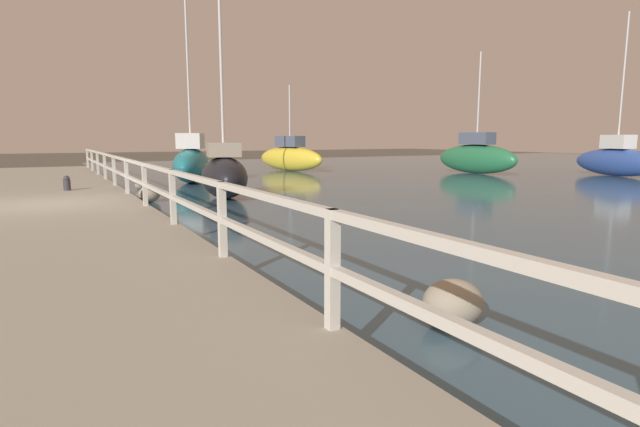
{
  "coord_description": "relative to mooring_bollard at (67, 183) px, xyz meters",
  "views": [
    {
      "loc": [
        0.11,
        -13.78,
        1.94
      ],
      "look_at": [
        5.6,
        -3.78,
        0.21
      ],
      "focal_mm": 28.0,
      "sensor_mm": 36.0,
      "label": 1
    }
  ],
  "objects": [
    {
      "name": "sailboat_black",
      "position": [
        4.55,
        -1.4,
        0.2
      ],
      "size": [
        2.17,
        3.65,
        7.74
      ],
      "rotation": [
        0.0,
        0.0,
        -0.22
      ],
      "color": "black",
      "rests_on": "water_surface"
    },
    {
      "name": "sailboat_blue",
      "position": [
        25.23,
        -1.93,
        0.25
      ],
      "size": [
        2.58,
        5.58,
        8.12
      ],
      "rotation": [
        0.0,
        0.0,
        -0.27
      ],
      "color": "#2D4C9E",
      "rests_on": "water_surface"
    },
    {
      "name": "mooring_bollard",
      "position": [
        0.0,
        0.0,
        0.0
      ],
      "size": [
        0.21,
        0.21,
        0.46
      ],
      "color": "#333338",
      "rests_on": "dock_walkway"
    },
    {
      "name": "boulder_water_edge",
      "position": [
        2.59,
        2.74,
        -0.41
      ],
      "size": [
        0.43,
        0.39,
        0.32
      ],
      "color": "gray",
      "rests_on": "ground"
    },
    {
      "name": "boulder_near_dock",
      "position": [
        2.18,
        -1.36,
        -0.33
      ],
      "size": [
        0.65,
        0.58,
        0.49
      ],
      "color": "gray",
      "rests_on": "ground"
    },
    {
      "name": "railing",
      "position": [
        1.49,
        -3.36,
        0.47
      ],
      "size": [
        0.1,
        32.5,
        1.02
      ],
      "color": "beige",
      "rests_on": "dock_walkway"
    },
    {
      "name": "sailboat_teal",
      "position": [
        5.09,
        4.82,
        0.31
      ],
      "size": [
        3.02,
        4.57,
        8.14
      ],
      "rotation": [
        0.0,
        0.0,
        -0.4
      ],
      "color": "#1E707A",
      "rests_on": "water_surface"
    },
    {
      "name": "sailboat_green",
      "position": [
        20.26,
        2.85,
        0.34
      ],
      "size": [
        1.39,
        5.38,
        6.5
      ],
      "rotation": [
        0.0,
        0.0,
        0.04
      ],
      "color": "#236B42",
      "rests_on": "water_surface"
    },
    {
      "name": "sailboat_yellow",
      "position": [
        12.26,
        9.83,
        0.25
      ],
      "size": [
        2.47,
        5.6,
        5.0
      ],
      "rotation": [
        0.0,
        0.0,
        0.25
      ],
      "color": "gold",
      "rests_on": "water_surface"
    },
    {
      "name": "dock_walkway",
      "position": [
        -0.64,
        -3.36,
        -0.4
      ],
      "size": [
        4.47,
        36.0,
        0.35
      ],
      "color": "gray",
      "rests_on": "ground"
    },
    {
      "name": "ground_plane",
      "position": [
        -0.64,
        -3.36,
        -0.58
      ],
      "size": [
        120.0,
        120.0,
        0.0
      ],
      "primitive_type": "plane",
      "color": "#4C473D"
    },
    {
      "name": "boulder_far_strip",
      "position": [
        3.08,
        -13.44,
        -0.33
      ],
      "size": [
        0.66,
        0.59,
        0.49
      ],
      "color": "gray",
      "rests_on": "ground"
    }
  ]
}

